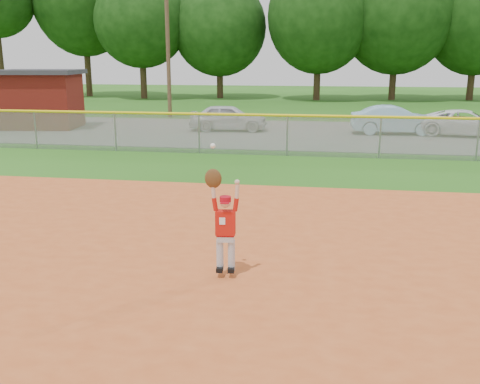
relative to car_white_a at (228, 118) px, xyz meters
name	(u,v)px	position (x,y,z in m)	size (l,w,h in m)	color
ground	(249,248)	(3.36, -16.36, -0.68)	(120.00, 120.00, 0.00)	#255D15
clay_infield	(218,320)	(3.36, -19.36, -0.66)	(24.00, 16.00, 0.04)	#BF5222
parking_strip	(296,133)	(3.36, -0.36, -0.66)	(44.00, 10.00, 0.03)	#65635E
car_white_a	(228,118)	(0.00, 0.00, 0.00)	(1.53, 3.80, 1.30)	silver
car_blue	(395,120)	(7.96, 0.04, 0.01)	(1.40, 4.01, 1.32)	#8FBDD5
car_white_b	(467,123)	(11.16, -0.04, -0.06)	(1.97, 4.26, 1.18)	white
utility_shed	(42,99)	(-9.59, -0.39, 0.83)	(4.31, 3.55, 2.96)	#52120B
outfield_fence	(287,132)	(3.36, -6.36, 0.20)	(40.06, 0.10, 1.55)	gray
power_lines	(322,37)	(4.36, 5.64, 4.00)	(19.40, 0.24, 9.00)	#4C3823
tree_line	(325,8)	(4.32, 21.55, 6.85)	(62.37, 13.00, 14.43)	#422D1C
ballplayer	(224,221)	(3.16, -17.86, 0.31)	(0.57, 0.25, 2.12)	silver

